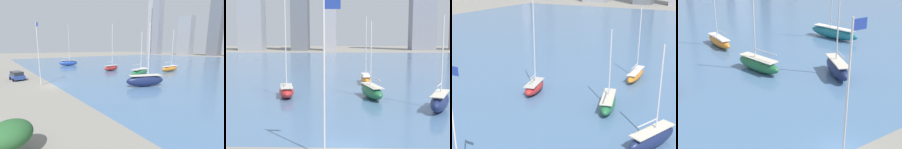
# 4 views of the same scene
# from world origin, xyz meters

# --- Properties ---
(ground_plane) EXTENTS (500.00, 500.00, 0.00)m
(ground_plane) POSITION_xyz_m (0.00, 0.00, 0.00)
(ground_plane) COLOR gray
(harbor_water) EXTENTS (180.00, 140.00, 0.00)m
(harbor_water) POSITION_xyz_m (0.00, 70.00, 0.00)
(harbor_water) COLOR #4C7099
(harbor_water) RESTS_ON ground_plane
(flag_pole) EXTENTS (1.24, 0.14, 11.48)m
(flag_pole) POSITION_xyz_m (-1.75, -1.93, 6.23)
(flag_pole) COLOR silver
(flag_pole) RESTS_ON ground_plane
(sailboat_green) EXTENTS (3.65, 7.69, 10.87)m
(sailboat_green) POSITION_xyz_m (3.40, 19.88, 1.03)
(sailboat_green) COLOR #236B3D
(sailboat_green) RESTS_ON harbor_water
(sailboat_orange) EXTENTS (1.71, 8.08, 12.38)m
(sailboat_orange) POSITION_xyz_m (3.45, 33.78, 0.94)
(sailboat_orange) COLOR orange
(sailboat_orange) RESTS_ON harbor_water
(sailboat_red) EXTENTS (3.34, 6.42, 14.27)m
(sailboat_red) POSITION_xyz_m (-8.84, 20.49, 0.99)
(sailboat_red) COLOR #B72828
(sailboat_red) RESTS_ON harbor_water
(sailboat_navy) EXTENTS (4.69, 7.31, 11.20)m
(sailboat_navy) POSITION_xyz_m (10.90, 12.81, 1.14)
(sailboat_navy) COLOR #19234C
(sailboat_navy) RESTS_ON harbor_water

